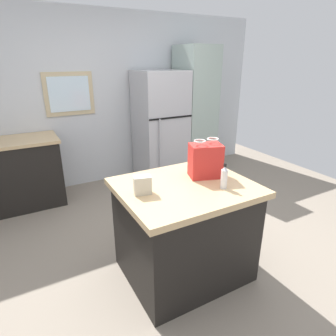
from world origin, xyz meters
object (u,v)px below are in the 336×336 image
(refrigerator, at_px, (160,127))
(bottle, at_px, (224,177))
(shopping_bag, at_px, (205,160))
(kitchen_island, at_px, (184,230))
(small_box, at_px, (142,185))
(tall_cabinet, at_px, (195,112))

(refrigerator, xyz_separation_m, bottle, (-0.64, -2.33, 0.12))
(shopping_bag, xyz_separation_m, bottle, (-0.01, -0.28, -0.06))
(kitchen_island, height_order, bottle, bottle)
(small_box, distance_m, bottle, 0.66)
(small_box, height_order, bottle, bottle)
(shopping_bag, height_order, bottle, shopping_bag)
(tall_cabinet, xyz_separation_m, shopping_bag, (-1.27, -2.05, -0.00))
(bottle, bearing_deg, small_box, 159.93)
(kitchen_island, xyz_separation_m, small_box, (-0.38, 0.02, 0.51))
(tall_cabinet, bearing_deg, refrigerator, -179.98)
(shopping_bag, bearing_deg, tall_cabinet, 58.31)
(small_box, bearing_deg, bottle, -20.07)
(kitchen_island, xyz_separation_m, tall_cabinet, (1.52, 2.13, 0.59))
(kitchen_island, height_order, small_box, small_box)
(shopping_bag, bearing_deg, small_box, -175.04)
(refrigerator, height_order, shopping_bag, refrigerator)
(shopping_bag, bearing_deg, kitchen_island, -163.21)
(small_box, relative_size, bottle, 0.68)
(tall_cabinet, bearing_deg, bottle, -118.79)
(bottle, bearing_deg, shopping_bag, 86.96)
(refrigerator, distance_m, tall_cabinet, 0.67)
(tall_cabinet, xyz_separation_m, small_box, (-1.90, -2.11, -0.08))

